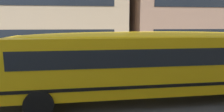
# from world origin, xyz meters

# --- Properties ---
(ground_plane) EXTENTS (400.00, 400.00, 0.00)m
(ground_plane) POSITION_xyz_m (0.00, 0.00, 0.00)
(ground_plane) COLOR #424244
(sidewalk_far) EXTENTS (120.00, 3.00, 0.01)m
(sidewalk_far) POSITION_xyz_m (0.00, 7.91, 0.01)
(sidewalk_far) COLOR gray
(sidewalk_far) RESTS_ON ground_plane
(lane_centreline) EXTENTS (110.00, 0.16, 0.01)m
(lane_centreline) POSITION_xyz_m (0.00, 0.00, 0.00)
(lane_centreline) COLOR silver
(lane_centreline) RESTS_ON ground_plane
(school_bus) EXTENTS (11.96, 2.85, 2.66)m
(school_bus) POSITION_xyz_m (-2.72, -1.61, 1.58)
(school_bus) COLOR yellow
(school_bus) RESTS_ON ground_plane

